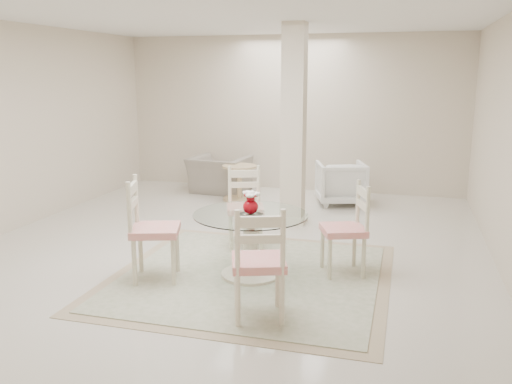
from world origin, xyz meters
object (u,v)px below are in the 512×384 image
(dining_chair_north, at_px, (245,201))
(armchair_white, at_px, (341,183))
(column, at_px, (294,126))
(dining_chair_east, at_px, (350,222))
(recliner_taupe, at_px, (219,174))
(side_table, at_px, (240,184))
(red_vase, at_px, (251,203))
(dining_table, at_px, (251,245))
(dining_chair_south, at_px, (259,256))
(dining_chair_west, at_px, (147,222))

(dining_chair_north, bearing_deg, armchair_white, 51.34)
(column, bearing_deg, dining_chair_east, -61.66)
(recliner_taupe, relative_size, side_table, 1.65)
(dining_chair_north, bearing_deg, recliner_taupe, 95.08)
(red_vase, bearing_deg, recliner_taupe, 113.86)
(dining_table, height_order, red_vase, red_vase)
(column, relative_size, dining_table, 2.34)
(dining_table, height_order, dining_chair_north, dining_chair_north)
(dining_table, relative_size, dining_chair_north, 1.09)
(dining_chair_east, relative_size, dining_chair_north, 1.00)
(dining_chair_north, height_order, armchair_white, dining_chair_north)
(dining_chair_east, height_order, dining_chair_south, dining_chair_south)
(column, xyz_separation_m, dining_table, (0.02, -2.16, -1.01))
(dining_table, xyz_separation_m, recliner_taupe, (-1.66, 3.76, -0.03))
(dining_chair_north, distance_m, side_table, 2.44)
(side_table, bearing_deg, dining_table, -70.74)
(dining_chair_east, bearing_deg, side_table, -165.08)
(dining_chair_north, relative_size, dining_chair_south, 0.96)
(dining_chair_west, bearing_deg, red_vase, -88.27)
(red_vase, bearing_deg, dining_chair_east, 20.28)
(armchair_white, bearing_deg, red_vase, 64.34)
(dining_table, relative_size, dining_chair_east, 1.09)
(column, xyz_separation_m, red_vase, (0.02, -2.16, -0.57))
(dining_chair_north, bearing_deg, column, 54.64)
(dining_chair_south, xyz_separation_m, side_table, (-1.49, 4.21, -0.31))
(side_table, bearing_deg, red_vase, -70.73)
(dining_chair_north, bearing_deg, dining_chair_south, -89.83)
(column, xyz_separation_m, dining_chair_south, (0.37, -3.12, -0.77))
(red_vase, distance_m, dining_chair_west, 1.04)
(recliner_taupe, height_order, armchair_white, armchair_white)
(dining_chair_east, bearing_deg, red_vase, -90.62)
(red_vase, distance_m, dining_chair_north, 1.04)
(column, xyz_separation_m, armchair_white, (0.51, 1.29, -1.01))
(column, relative_size, recliner_taupe, 2.81)
(recliner_taupe, bearing_deg, column, 141.59)
(recliner_taupe, height_order, side_table, recliner_taupe)
(dining_table, height_order, armchair_white, armchair_white)
(red_vase, relative_size, recliner_taupe, 0.25)
(dining_chair_west, bearing_deg, recliner_taupe, -8.65)
(column, bearing_deg, armchair_white, 68.34)
(dining_chair_west, distance_m, armchair_white, 4.08)
(column, xyz_separation_m, dining_chair_west, (-0.94, -2.51, -0.74))
(dining_chair_west, relative_size, side_table, 1.99)
(column, distance_m, side_table, 1.90)
(column, distance_m, dining_chair_east, 2.20)
(armchair_white, distance_m, side_table, 1.64)
(dining_chair_east, bearing_deg, recliner_taupe, -163.35)
(recliner_taupe, bearing_deg, side_table, 141.81)
(dining_chair_west, relative_size, recliner_taupe, 1.20)
(dining_chair_west, relative_size, armchair_white, 1.54)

